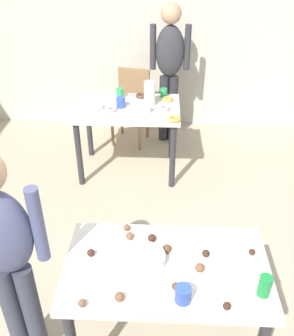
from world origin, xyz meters
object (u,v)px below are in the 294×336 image
chair_far_table (132,102)px  pitcher_far (150,94)px  dining_table_far (127,117)px  person_girl_near (6,252)px  soda_can (265,286)px  person_adult_far (170,63)px  dining_table_near (166,280)px  mixing_bowl (147,258)px

chair_far_table → pitcher_far: 0.79m
dining_table_far → chair_far_table: (-0.01, 0.71, -0.14)m
pitcher_far → person_girl_near: bearing=-106.8°
dining_table_far → chair_far_table: size_ratio=1.22×
soda_can → pitcher_far: (-0.66, 2.31, 0.06)m
person_girl_near → person_adult_far: bearing=73.2°
person_adult_far → dining_table_near: bearing=-90.5°
person_adult_far → soda_can: 3.02m
dining_table_near → chair_far_table: size_ratio=1.30×
dining_table_near → dining_table_far: 2.13m
dining_table_far → chair_far_table: chair_far_table is taller
soda_can → pitcher_far: pitcher_far is taller
chair_far_table → pitcher_far: size_ratio=3.53×
dining_table_near → person_adult_far: (0.02, 2.81, 0.34)m
mixing_bowl → soda_can: (0.60, -0.19, 0.03)m
dining_table_far → mixing_bowl: size_ratio=5.25×
person_adult_far → mixing_bowl: person_adult_far is taller
chair_far_table → person_girl_near: (-0.43, -2.87, 0.39)m
mixing_bowl → soda_can: size_ratio=1.65×
person_girl_near → person_adult_far: 3.01m
chair_far_table → mixing_bowl: bearing=-83.7°
soda_can → pitcher_far: 2.40m
chair_far_table → dining_table_far: bearing=-89.0°
soda_can → pitcher_far: bearing=106.1°
dining_table_near → soda_can: soda_can is taller
dining_table_far → person_girl_near: size_ratio=0.71×
dining_table_near → pitcher_far: pitcher_far is taller
dining_table_near → person_girl_near: (-0.84, -0.07, 0.25)m
mixing_bowl → dining_table_far: bearing=98.1°
person_girl_near → mixing_bowl: 0.75m
person_adult_far → pitcher_far: bearing=-106.7°
dining_table_far → dining_table_near: bearing=-79.1°
person_girl_near → mixing_bowl: person_girl_near is taller
chair_far_table → pitcher_far: bearing=-70.1°
mixing_bowl → pitcher_far: (-0.07, 2.12, 0.09)m
person_adult_far → mixing_bowl: 2.80m
person_girl_near → dining_table_near: bearing=4.5°
soda_can → mixing_bowl: bearing=162.6°
dining_table_far → person_adult_far: bearing=59.4°
mixing_bowl → dining_table_near: bearing=-10.4°
person_girl_near → pitcher_far: (0.67, 2.21, -0.01)m
dining_table_near → chair_far_table: bearing=98.4°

